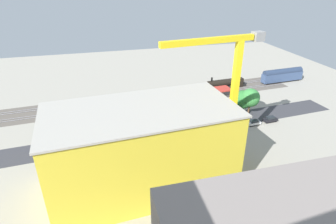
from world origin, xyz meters
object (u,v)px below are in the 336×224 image
at_px(locomotive, 227,83).
at_px(street_tree_1, 250,98).
at_px(parked_car_3, 217,128).
at_px(parked_car_4, 199,131).
at_px(box_truck_0, 146,143).
at_px(traffic_light, 147,128).
at_px(parked_car_0, 270,119).
at_px(street_tree_0, 197,106).
at_px(street_tree_3, 243,99).
at_px(parked_car_2, 236,124).
at_px(passenger_coach, 282,75).
at_px(parked_car_6, 157,137).
at_px(platform_canopy_near, 168,96).
at_px(construction_building, 142,150).
at_px(box_truck_2, 141,139).
at_px(parked_car_5, 178,133).
at_px(street_tree_2, 127,111).
at_px(box_truck_1, 159,138).
at_px(parked_car_1, 254,123).
at_px(tower_crane, 228,91).

distance_m(locomotive, street_tree_1, 24.40).
xyz_separation_m(parked_car_3, parked_car_4, (5.84, 0.59, 0.02)).
bearing_deg(box_truck_0, traffic_light, -108.84).
bearing_deg(parked_car_0, street_tree_0, -21.11).
height_order(parked_car_3, street_tree_3, street_tree_3).
bearing_deg(traffic_light, box_truck_0, 71.16).
xyz_separation_m(parked_car_2, street_tree_3, (-6.62, -8.65, 3.91)).
distance_m(passenger_coach, parked_car_4, 59.50).
bearing_deg(parked_car_6, parked_car_0, -178.80).
distance_m(platform_canopy_near, construction_building, 41.43).
relative_size(parked_car_0, parked_car_4, 1.04).
bearing_deg(locomotive, street_tree_0, 46.38).
bearing_deg(parked_car_4, parked_car_3, -174.27).
bearing_deg(parked_car_4, box_truck_2, 4.13).
relative_size(locomotive, parked_car_5, 3.82).
relative_size(parked_car_6, street_tree_2, 0.55).
bearing_deg(street_tree_3, passenger_coach, -144.36).
xyz_separation_m(platform_canopy_near, traffic_light, (11.59, 21.33, 0.72)).
relative_size(box_truck_2, traffic_light, 1.16).
bearing_deg(platform_canopy_near, traffic_light, 61.47).
relative_size(passenger_coach, parked_car_4, 4.40).
height_order(box_truck_1, street_tree_3, street_tree_3).
bearing_deg(parked_car_6, parked_car_4, 178.44).
bearing_deg(parked_car_0, box_truck_0, 5.88).
xyz_separation_m(parked_car_1, parked_car_2, (5.92, -0.37, 0.07)).
distance_m(platform_canopy_near, traffic_light, 24.28).
xyz_separation_m(parked_car_1, box_truck_0, (34.65, 3.71, 0.84)).
height_order(passenger_coach, street_tree_2, street_tree_2).
height_order(construction_building, street_tree_3, construction_building).
bearing_deg(parked_car_0, platform_canopy_near, -34.57).
distance_m(street_tree_1, street_tree_3, 2.50).
bearing_deg(parked_car_5, parked_car_4, 174.95).
distance_m(tower_crane, street_tree_1, 30.81).
xyz_separation_m(parked_car_1, tower_crane, (16.84, 13.08, 17.49)).
relative_size(passenger_coach, street_tree_2, 2.24).
height_order(platform_canopy_near, box_truck_2, platform_canopy_near).
bearing_deg(parked_car_3, box_truck_2, 4.53).
height_order(box_truck_2, street_tree_3, street_tree_3).
bearing_deg(platform_canopy_near, parked_car_2, 129.68).
distance_m(platform_canopy_near, locomotive, 30.42).
bearing_deg(street_tree_0, traffic_light, 28.93).
bearing_deg(box_truck_1, platform_canopy_near, -110.65).
relative_size(parked_car_3, street_tree_1, 0.51).
distance_m(parked_car_2, street_tree_2, 33.31).
distance_m(locomotive, parked_car_1, 31.91).
height_order(construction_building, box_truck_0, construction_building).
bearing_deg(box_truck_2, parked_car_0, -176.75).
relative_size(parked_car_1, parked_car_6, 0.94).
height_order(parked_car_3, street_tree_0, street_tree_0).
bearing_deg(locomotive, parked_car_1, 79.26).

